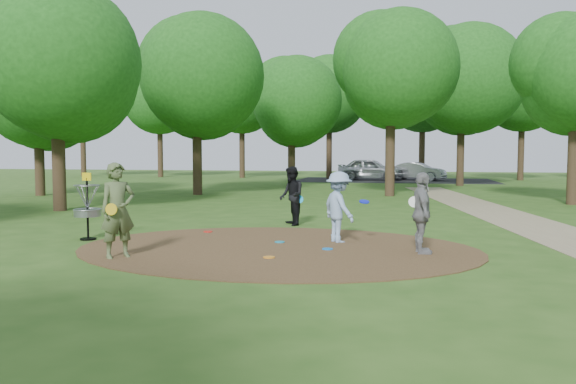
# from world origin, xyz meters

# --- Properties ---
(ground) EXTENTS (100.00, 100.00, 0.00)m
(ground) POSITION_xyz_m (0.00, 0.00, 0.00)
(ground) COLOR #2D5119
(ground) RESTS_ON ground
(dirt_clearing) EXTENTS (8.40, 8.40, 0.02)m
(dirt_clearing) POSITION_xyz_m (0.00, 0.00, 0.01)
(dirt_clearing) COLOR #47301C
(dirt_clearing) RESTS_ON ground
(parking_lot) EXTENTS (14.00, 8.00, 0.01)m
(parking_lot) POSITION_xyz_m (2.00, 30.00, 0.00)
(parking_lot) COLOR black
(parking_lot) RESTS_ON ground
(player_observer_with_disc) EXTENTS (0.76, 0.78, 1.81)m
(player_observer_with_disc) POSITION_xyz_m (-2.69, -1.65, 0.91)
(player_observer_with_disc) COLOR #506138
(player_observer_with_disc) RESTS_ON ground
(player_throwing_with_disc) EXTENTS (1.24, 1.17, 1.58)m
(player_throwing_with_disc) POSITION_xyz_m (1.18, 1.04, 0.79)
(player_throwing_with_disc) COLOR #91B1D8
(player_throwing_with_disc) RESTS_ON ground
(player_walking_with_disc) EXTENTS (0.90, 0.98, 1.62)m
(player_walking_with_disc) POSITION_xyz_m (-0.42, 3.75, 0.81)
(player_walking_with_disc) COLOR black
(player_walking_with_disc) RESTS_ON ground
(player_waiting_with_disc) EXTENTS (0.53, 0.99, 1.61)m
(player_waiting_with_disc) POSITION_xyz_m (2.94, -0.06, 0.81)
(player_waiting_with_disc) COLOR gray
(player_waiting_with_disc) RESTS_ON ground
(disc_ground_cyan) EXTENTS (0.22, 0.22, 0.02)m
(disc_ground_cyan) POSITION_xyz_m (-0.08, 0.69, 0.03)
(disc_ground_cyan) COLOR #168FB3
(disc_ground_cyan) RESTS_ON dirt_clearing
(disc_ground_blue) EXTENTS (0.22, 0.22, 0.02)m
(disc_ground_blue) POSITION_xyz_m (1.07, 0.00, 0.03)
(disc_ground_blue) COLOR blue
(disc_ground_blue) RESTS_ON dirt_clearing
(disc_ground_red) EXTENTS (0.22, 0.22, 0.02)m
(disc_ground_red) POSITION_xyz_m (-2.18, 1.92, 0.03)
(disc_ground_red) COLOR red
(disc_ground_red) RESTS_ON dirt_clearing
(car_left) EXTENTS (4.92, 2.50, 1.60)m
(car_left) POSITION_xyz_m (0.30, 29.95, 0.80)
(car_left) COLOR #ABAFB3
(car_left) RESTS_ON ground
(car_right) EXTENTS (4.20, 2.53, 1.31)m
(car_right) POSITION_xyz_m (3.67, 30.40, 0.65)
(car_right) COLOR #97989E
(car_right) RESTS_ON ground
(disc_ground_orange) EXTENTS (0.22, 0.22, 0.02)m
(disc_ground_orange) POSITION_xyz_m (0.11, -1.12, 0.03)
(disc_ground_orange) COLOR orange
(disc_ground_orange) RESTS_ON dirt_clearing
(disc_golf_basket) EXTENTS (0.63, 0.63, 1.54)m
(disc_golf_basket) POSITION_xyz_m (-4.50, 0.30, 0.87)
(disc_golf_basket) COLOR black
(disc_golf_basket) RESTS_ON ground
(tree_ring) EXTENTS (37.54, 46.14, 9.44)m
(tree_ring) POSITION_xyz_m (1.12, 8.64, 5.25)
(tree_ring) COLOR #332316
(tree_ring) RESTS_ON ground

